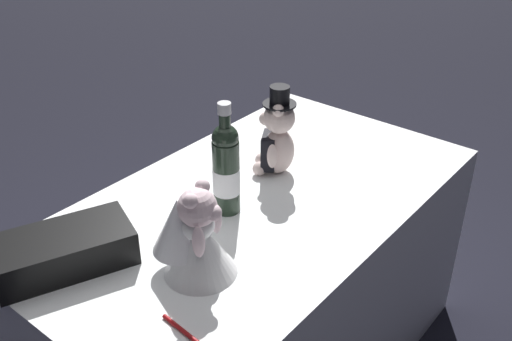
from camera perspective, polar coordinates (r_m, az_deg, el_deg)
reception_table at (r=2.02m, az=0.00°, el=-11.33°), size 1.45×0.81×0.72m
teddy_bear_groom at (r=1.89m, az=1.95°, el=3.16°), size 0.14×0.14×0.30m
teddy_bear_bride at (r=1.47m, az=-5.98°, el=-6.17°), size 0.20×0.23×0.25m
champagne_bottle at (r=1.68m, az=-2.88°, el=0.30°), size 0.08×0.08×0.34m
signing_pen at (r=1.38m, az=-6.74°, el=-15.14°), size 0.02×0.15×0.01m
gift_case_black at (r=1.60m, az=-17.90°, el=-7.24°), size 0.38×0.29×0.09m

